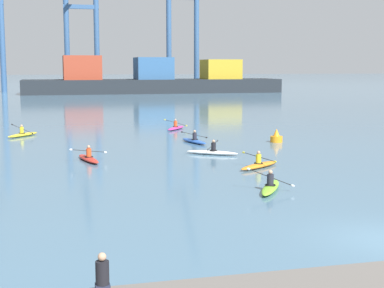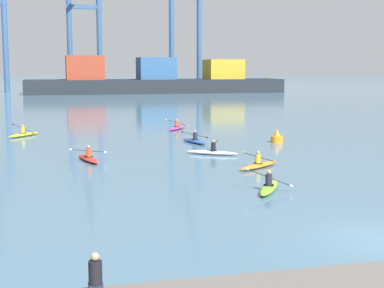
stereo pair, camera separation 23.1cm
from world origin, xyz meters
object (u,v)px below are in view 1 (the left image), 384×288
at_px(kayak_blue, 194,141).
at_px(kayak_yellow, 23,134).
at_px(channel_buoy, 276,137).
at_px(gantry_crane_west_mid, 81,23).
at_px(container_barge, 152,81).
at_px(kayak_red, 88,158).
at_px(kayak_orange, 259,165).
at_px(kayak_lime, 270,187).
at_px(gantry_crane_east_mid, 183,13).
at_px(kayak_white, 212,152).
at_px(kayak_magenta, 176,128).
at_px(seated_onlooker, 102,275).

xyz_separation_m(kayak_blue, kayak_yellow, (-12.33, 7.21, 0.00)).
bearing_deg(channel_buoy, gantry_crane_west_mid, 95.12).
xyz_separation_m(container_barge, kayak_red, (-19.45, -86.53, -2.45)).
xyz_separation_m(kayak_orange, kayak_lime, (-1.60, -5.62, 0.00)).
xyz_separation_m(gantry_crane_west_mid, gantry_crane_east_mid, (23.29, -0.75, 2.52)).
distance_m(container_barge, kayak_blue, 81.05).
bearing_deg(gantry_crane_east_mid, kayak_yellow, -111.45).
bearing_deg(kayak_white, gantry_crane_west_mid, 91.23).
bearing_deg(kayak_blue, kayak_orange, -85.15).
bearing_deg(kayak_lime, kayak_magenta, 87.01).
bearing_deg(gantry_crane_west_mid, kayak_red, -93.29).
distance_m(channel_buoy, kayak_white, 7.79).
xyz_separation_m(kayak_blue, kayak_lime, (-0.67, -16.55, 0.00)).
relative_size(channel_buoy, kayak_yellow, 0.33).
distance_m(gantry_crane_west_mid, channel_buoy, 95.17).
height_order(gantry_crane_east_mid, kayak_magenta, gantry_crane_east_mid).
distance_m(kayak_white, kayak_lime, 10.87).
bearing_deg(kayak_red, kayak_yellow, 107.49).
xyz_separation_m(channel_buoy, kayak_red, (-14.07, -5.24, -0.19)).
xyz_separation_m(kayak_white, kayak_lime, (-0.41, -10.86, 0.00)).
height_order(gantry_crane_east_mid, kayak_lime, gantry_crane_east_mid).
distance_m(kayak_blue, kayak_white, 5.70).
bearing_deg(channel_buoy, kayak_lime, -113.35).
relative_size(kayak_yellow, kayak_magenta, 0.97).
bearing_deg(kayak_magenta, channel_buoy, -62.41).
distance_m(kayak_red, kayak_magenta, 17.75).
distance_m(kayak_yellow, kayak_lime, 26.46).
bearing_deg(kayak_yellow, seated_onlooker, -85.03).
distance_m(kayak_magenta, kayak_lime, 25.71).
distance_m(gantry_crane_west_mid, kayak_orange, 104.61).
xyz_separation_m(kayak_yellow, seated_onlooker, (3.07, -35.30, 0.86)).
height_order(channel_buoy, kayak_white, channel_buoy).
height_order(container_barge, kayak_white, container_barge).
xyz_separation_m(kayak_magenta, seated_onlooker, (-9.92, -37.23, 0.86)).
bearing_deg(container_barge, seated_onlooker, -100.79).
xyz_separation_m(container_barge, channel_buoy, (-5.38, -81.29, -2.26)).
distance_m(kayak_white, kayak_magenta, 14.85).
xyz_separation_m(gantry_crane_east_mid, channel_buoy, (-14.90, -92.86, -17.46)).
relative_size(kayak_blue, kayak_white, 1.09).
xyz_separation_m(container_barge, kayak_blue, (-11.39, -80.21, -2.45)).
relative_size(kayak_blue, seated_onlooker, 3.85).
xyz_separation_m(container_barge, kayak_white, (-11.66, -85.90, -2.45)).
distance_m(kayak_yellow, kayak_magenta, 13.14).
height_order(kayak_yellow, kayak_magenta, kayak_yellow).
bearing_deg(container_barge, kayak_red, -102.67).
relative_size(gantry_crane_east_mid, kayak_magenta, 12.39).
bearing_deg(container_barge, kayak_orange, -96.55).
bearing_deg(kayak_white, kayak_blue, 87.30).
distance_m(kayak_white, kayak_yellow, 17.65).
distance_m(kayak_orange, kayak_lime, 5.85).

